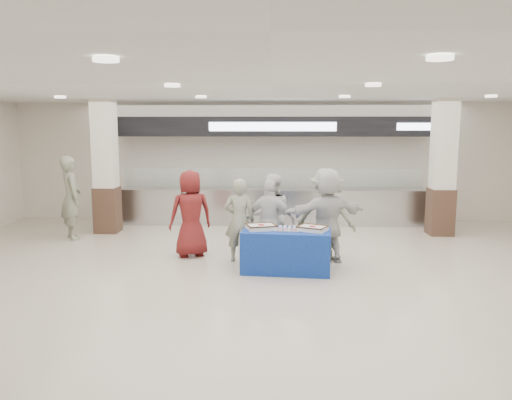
{
  "coord_description": "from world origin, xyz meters",
  "views": [
    {
      "loc": [
        0.03,
        -7.61,
        2.58
      ],
      "look_at": [
        -0.29,
        1.6,
        1.2
      ],
      "focal_mm": 35.0,
      "sensor_mm": 36.0,
      "label": 1
    }
  ],
  "objects_px": {
    "chef_short": "(270,221)",
    "soldier_a": "(240,220)",
    "soldier_bg": "(71,198)",
    "sheet_cake_left": "(261,227)",
    "soldier_b": "(326,214)",
    "chef_tall": "(271,215)",
    "civilian_white": "(327,216)",
    "civilian_maroon": "(191,213)",
    "display_table": "(286,251)",
    "cupcake_tray": "(287,228)",
    "sheet_cake_right": "(312,228)"
  },
  "relations": [
    {
      "from": "soldier_a",
      "to": "soldier_bg",
      "type": "bearing_deg",
      "value": -23.55
    },
    {
      "from": "chef_short",
      "to": "sheet_cake_left",
      "type": "bearing_deg",
      "value": 87.49
    },
    {
      "from": "sheet_cake_left",
      "to": "soldier_a",
      "type": "relative_size",
      "value": 0.36
    },
    {
      "from": "sheet_cake_left",
      "to": "chef_tall",
      "type": "height_order",
      "value": "chef_tall"
    },
    {
      "from": "chef_tall",
      "to": "civilian_white",
      "type": "distance_m",
      "value": 1.12
    },
    {
      "from": "civilian_maroon",
      "to": "chef_tall",
      "type": "relative_size",
      "value": 1.04
    },
    {
      "from": "civilian_white",
      "to": "soldier_bg",
      "type": "height_order",
      "value": "soldier_bg"
    },
    {
      "from": "cupcake_tray",
      "to": "soldier_a",
      "type": "relative_size",
      "value": 0.28
    },
    {
      "from": "sheet_cake_left",
      "to": "civilian_white",
      "type": "relative_size",
      "value": 0.32
    },
    {
      "from": "civilian_maroon",
      "to": "soldier_bg",
      "type": "distance_m",
      "value": 3.33
    },
    {
      "from": "sheet_cake_left",
      "to": "soldier_b",
      "type": "bearing_deg",
      "value": 34.14
    },
    {
      "from": "sheet_cake_left",
      "to": "soldier_b",
      "type": "xyz_separation_m",
      "value": [
        1.23,
        0.84,
        0.08
      ]
    },
    {
      "from": "civilian_maroon",
      "to": "soldier_a",
      "type": "distance_m",
      "value": 1.05
    },
    {
      "from": "civilian_maroon",
      "to": "soldier_bg",
      "type": "height_order",
      "value": "soldier_bg"
    },
    {
      "from": "chef_tall",
      "to": "chef_short",
      "type": "bearing_deg",
      "value": 82.97
    },
    {
      "from": "civilian_maroon",
      "to": "soldier_bg",
      "type": "bearing_deg",
      "value": -49.18
    },
    {
      "from": "chef_short",
      "to": "soldier_b",
      "type": "distance_m",
      "value": 1.11
    },
    {
      "from": "soldier_a",
      "to": "soldier_bg",
      "type": "height_order",
      "value": "soldier_bg"
    },
    {
      "from": "civilian_maroon",
      "to": "chef_tall",
      "type": "xyz_separation_m",
      "value": [
        1.58,
        0.04,
        -0.04
      ]
    },
    {
      "from": "civilian_maroon",
      "to": "display_table",
      "type": "bearing_deg",
      "value": 129.31
    },
    {
      "from": "soldier_a",
      "to": "civilian_white",
      "type": "distance_m",
      "value": 1.65
    },
    {
      "from": "soldier_a",
      "to": "soldier_bg",
      "type": "xyz_separation_m",
      "value": [
        -3.98,
        1.81,
        0.15
      ]
    },
    {
      "from": "civilian_maroon",
      "to": "soldier_b",
      "type": "xyz_separation_m",
      "value": [
        2.65,
        -0.1,
        0.02
      ]
    },
    {
      "from": "display_table",
      "to": "civilian_white",
      "type": "relative_size",
      "value": 0.86
    },
    {
      "from": "display_table",
      "to": "sheet_cake_left",
      "type": "distance_m",
      "value": 0.62
    },
    {
      "from": "display_table",
      "to": "cupcake_tray",
      "type": "xyz_separation_m",
      "value": [
        0.02,
        -0.03,
        0.41
      ]
    },
    {
      "from": "display_table",
      "to": "sheet_cake_right",
      "type": "bearing_deg",
      "value": 0.05
    },
    {
      "from": "sheet_cake_left",
      "to": "cupcake_tray",
      "type": "height_order",
      "value": "sheet_cake_left"
    },
    {
      "from": "soldier_b",
      "to": "chef_short",
      "type": "bearing_deg",
      "value": 27.17
    },
    {
      "from": "chef_short",
      "to": "civilian_white",
      "type": "xyz_separation_m",
      "value": [
        1.07,
        0.0,
        0.11
      ]
    },
    {
      "from": "cupcake_tray",
      "to": "soldier_a",
      "type": "height_order",
      "value": "soldier_a"
    },
    {
      "from": "soldier_a",
      "to": "soldier_b",
      "type": "distance_m",
      "value": 1.68
    },
    {
      "from": "sheet_cake_right",
      "to": "soldier_bg",
      "type": "xyz_separation_m",
      "value": [
        -5.3,
        2.5,
        0.15
      ]
    },
    {
      "from": "display_table",
      "to": "civilian_white",
      "type": "height_order",
      "value": "civilian_white"
    },
    {
      "from": "sheet_cake_left",
      "to": "sheet_cake_right",
      "type": "bearing_deg",
      "value": -5.48
    },
    {
      "from": "display_table",
      "to": "chef_tall",
      "type": "height_order",
      "value": "chef_tall"
    },
    {
      "from": "sheet_cake_right",
      "to": "cupcake_tray",
      "type": "xyz_separation_m",
      "value": [
        -0.44,
        0.01,
        -0.02
      ]
    },
    {
      "from": "civilian_white",
      "to": "soldier_b",
      "type": "bearing_deg",
      "value": -110.99
    },
    {
      "from": "cupcake_tray",
      "to": "chef_tall",
      "type": "distance_m",
      "value": 1.09
    },
    {
      "from": "cupcake_tray",
      "to": "civilian_maroon",
      "type": "height_order",
      "value": "civilian_maroon"
    },
    {
      "from": "chef_tall",
      "to": "soldier_bg",
      "type": "distance_m",
      "value": 4.79
    },
    {
      "from": "cupcake_tray",
      "to": "soldier_a",
      "type": "bearing_deg",
      "value": 142.89
    },
    {
      "from": "soldier_b",
      "to": "display_table",
      "type": "bearing_deg",
      "value": 62.78
    },
    {
      "from": "cupcake_tray",
      "to": "civilian_white",
      "type": "relative_size",
      "value": 0.25
    },
    {
      "from": "cupcake_tray",
      "to": "soldier_b",
      "type": "height_order",
      "value": "soldier_b"
    },
    {
      "from": "chef_short",
      "to": "soldier_a",
      "type": "bearing_deg",
      "value": 12.4
    },
    {
      "from": "soldier_b",
      "to": "soldier_bg",
      "type": "relative_size",
      "value": 0.93
    },
    {
      "from": "chef_tall",
      "to": "chef_short",
      "type": "relative_size",
      "value": 1.04
    },
    {
      "from": "chef_short",
      "to": "soldier_bg",
      "type": "height_order",
      "value": "soldier_bg"
    },
    {
      "from": "chef_tall",
      "to": "civilian_maroon",
      "type": "bearing_deg",
      "value": -3.72
    }
  ]
}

